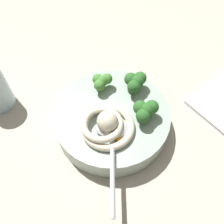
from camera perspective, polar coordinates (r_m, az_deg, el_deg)
The scene contains 9 objects.
table_slab at distance 49.63cm, azimuth 1.21°, elevation -4.88°, with size 136.41×136.41×3.27cm, color #BCB29E.
soup_bowl at distance 46.51cm, azimuth 0.00°, elevation -1.60°, with size 22.24×22.24×4.74cm.
noodle_pile at distance 41.58cm, azimuth -1.73°, elevation -2.94°, with size 10.68×10.47×4.29cm.
soup_spoon at distance 41.13cm, azimuth 0.04°, elevation -5.43°, with size 16.31×12.15×1.60cm.
broccoli_floret_right at distance 46.62cm, azimuth -2.50°, elevation 7.43°, with size 4.28×3.69×3.39cm.
broccoli_floret_beside_chili at distance 42.24cm, azimuth 8.06°, elevation 0.44°, with size 5.00×4.31×3.96cm.
broccoli_floret_left at distance 46.28cm, azimuth 5.69°, elevation 7.34°, with size 5.00×4.31×3.96cm.
carrot_slice_center at distance 41.45cm, azimuth 2.45°, elevation -6.11°, with size 2.53×2.53×0.63cm, color orange.
carrot_slice_beside_noodles at distance 42.53cm, azimuth 3.40°, elevation -3.52°, with size 2.24×2.24×0.71cm, color orange.
Camera 1 is at (21.33, 12.29, 44.73)cm, focal length 37.87 mm.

